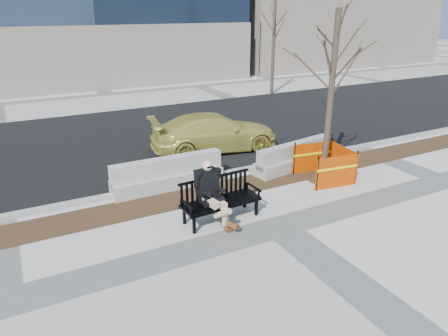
{
  "coord_description": "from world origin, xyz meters",
  "views": [
    {
      "loc": [
        -5.32,
        -7.27,
        5.06
      ],
      "look_at": [
        -0.69,
        1.59,
        1.13
      ],
      "focal_mm": 32.95,
      "sensor_mm": 36.0,
      "label": 1
    }
  ],
  "objects": [
    {
      "name": "jersey_barrier_left",
      "position": [
        -1.59,
        3.47,
        0.0
      ],
      "size": [
        3.37,
        0.7,
        0.96
      ],
      "primitive_type": null,
      "rotation": [
        0.0,
        0.0,
        0.01
      ],
      "color": "#ACAAA1",
      "rests_on": "ground"
    },
    {
      "name": "asphalt_street",
      "position": [
        0.0,
        8.8,
        0.0
      ],
      "size": [
        60.0,
        10.4,
        0.01
      ],
      "primitive_type": "cube",
      "color": "black",
      "rests_on": "ground"
    },
    {
      "name": "ground",
      "position": [
        0.0,
        0.0,
        0.0
      ],
      "size": [
        120.0,
        120.0,
        0.0
      ],
      "primitive_type": "plane",
      "color": "beige",
      "rests_on": "ground"
    },
    {
      "name": "jersey_barrier_right",
      "position": [
        2.72,
        3.06,
        0.0
      ],
      "size": [
        3.19,
        1.15,
        0.9
      ],
      "primitive_type": null,
      "rotation": [
        0.0,
        0.0,
        0.17
      ],
      "color": "#A09D95",
      "rests_on": "ground"
    },
    {
      "name": "tree_fence",
      "position": [
        2.95,
        1.85,
        0.0
      ],
      "size": [
        2.42,
        2.42,
        5.41
      ],
      "primitive_type": null,
      "rotation": [
        0.0,
        0.0,
        -0.12
      ],
      "color": "#F15800",
      "rests_on": "ground"
    },
    {
      "name": "mulch_strip",
      "position": [
        0.0,
        2.6,
        0.0
      ],
      "size": [
        40.0,
        1.2,
        0.02
      ],
      "primitive_type": "cube",
      "color": "#47301C",
      "rests_on": "ground"
    },
    {
      "name": "bench",
      "position": [
        -1.09,
        0.99,
        0.0
      ],
      "size": [
        2.11,
        0.86,
        1.1
      ],
      "primitive_type": null,
      "rotation": [
        0.0,
        0.0,
        0.06
      ],
      "color": "black",
      "rests_on": "ground"
    },
    {
      "name": "seated_man",
      "position": [
        -1.37,
        1.04,
        0.0
      ],
      "size": [
        0.75,
        1.18,
        1.6
      ],
      "primitive_type": null,
      "rotation": [
        0.0,
        0.0,
        0.06
      ],
      "color": "black",
      "rests_on": "ground"
    },
    {
      "name": "far_tree_right",
      "position": [
        9.08,
        13.95,
        0.0
      ],
      "size": [
        2.64,
        2.64,
        6.13
      ],
      "primitive_type": null,
      "rotation": [
        0.0,
        0.0,
        -0.18
      ],
      "color": "#4C3F31",
      "rests_on": "ground"
    },
    {
      "name": "curb",
      "position": [
        0.0,
        3.55,
        0.06
      ],
      "size": [
        60.0,
        0.25,
        0.12
      ],
      "primitive_type": "cube",
      "color": "#9E9B93",
      "rests_on": "ground"
    },
    {
      "name": "sedan",
      "position": [
        1.2,
        5.98,
        0.0
      ],
      "size": [
        4.98,
        2.6,
        1.38
      ],
      "primitive_type": "imported",
      "rotation": [
        0.0,
        0.0,
        1.43
      ],
      "color": "#C5B94E",
      "rests_on": "ground"
    }
  ]
}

